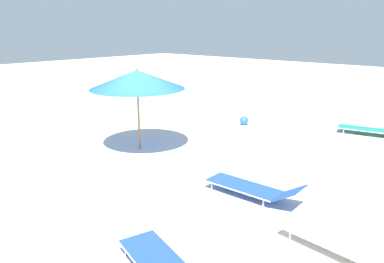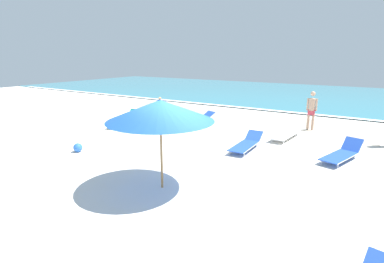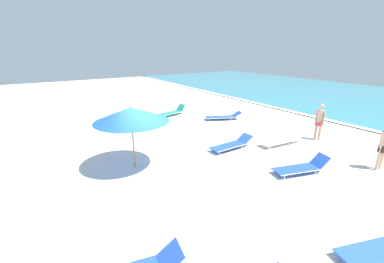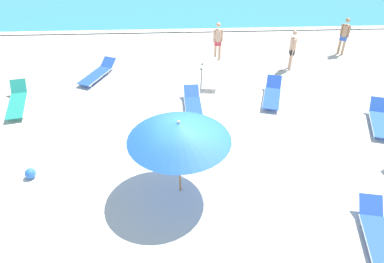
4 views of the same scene
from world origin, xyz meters
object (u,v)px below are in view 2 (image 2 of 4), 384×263
sun_lounger_beside_umbrella (342,154)px  sun_lounger_mid_beach_pair_b (287,133)px  sun_lounger_near_water_left (246,144)px  beach_umbrella (160,111)px  beachgoer_shoreline_child (312,108)px  beach_ball (78,148)px  sun_lounger_near_water_right (125,120)px  sun_lounger_under_umbrella (195,119)px

sun_lounger_beside_umbrella → sun_lounger_mid_beach_pair_b: size_ratio=0.87×
sun_lounger_near_water_left → sun_lounger_mid_beach_pair_b: size_ratio=0.88×
beach_umbrella → beachgoer_shoreline_child: 8.78m
sun_lounger_mid_beach_pair_b → beachgoer_shoreline_child: 2.15m
sun_lounger_mid_beach_pair_b → beachgoer_shoreline_child: size_ratio=1.36×
sun_lounger_mid_beach_pair_b → beach_ball: size_ratio=7.66×
sun_lounger_near_water_right → beach_ball: size_ratio=7.37×
sun_lounger_under_umbrella → sun_lounger_near_water_right: sun_lounger_near_water_right is taller
sun_lounger_under_umbrella → sun_lounger_beside_umbrella: bearing=6.9°
beach_umbrella → sun_lounger_near_water_right: 7.85m
sun_lounger_under_umbrella → sun_lounger_near_water_left: size_ratio=1.07×
sun_lounger_under_umbrella → sun_lounger_near_water_left: bearing=-10.8°
sun_lounger_near_water_right → sun_lounger_mid_beach_pair_b: bearing=1.8°
beach_umbrella → beachgoer_shoreline_child: size_ratio=1.51×
sun_lounger_near_water_right → sun_lounger_mid_beach_pair_b: (7.39, 1.84, -0.01)m
beach_umbrella → sun_lounger_beside_umbrella: 6.28m
sun_lounger_beside_umbrella → sun_lounger_mid_beach_pair_b: bearing=158.1°
sun_lounger_near_water_right → sun_lounger_near_water_left: bearing=-16.6°
sun_lounger_near_water_right → beachgoer_shoreline_child: 8.79m
sun_lounger_under_umbrella → beachgoer_shoreline_child: size_ratio=1.28×
beach_umbrella → beach_ball: 4.76m
sun_lounger_near_water_left → sun_lounger_mid_beach_pair_b: 2.49m
sun_lounger_near_water_left → beachgoer_shoreline_child: bearing=71.1°
sun_lounger_near_water_left → sun_lounger_mid_beach_pair_b: (0.82, 2.35, -0.00)m
sun_lounger_beside_umbrella → sun_lounger_near_water_left: (-3.08, -0.57, -0.01)m
sun_lounger_beside_umbrella → sun_lounger_near_water_left: 3.13m
beach_ball → sun_lounger_near_water_right: bearing=112.7°
beachgoer_shoreline_child → beach_ball: bearing=46.7°
sun_lounger_near_water_left → sun_lounger_near_water_right: sun_lounger_near_water_right is taller
beachgoer_shoreline_child → beach_ball: beachgoer_shoreline_child is taller
beach_umbrella → sun_lounger_near_water_right: beach_umbrella is taller
sun_lounger_near_water_left → sun_lounger_near_water_right: 6.59m
sun_lounger_under_umbrella → sun_lounger_near_water_right: (-2.64, -2.24, 0.01)m
sun_lounger_beside_umbrella → sun_lounger_mid_beach_pair_b: 2.88m
sun_lounger_near_water_left → sun_lounger_mid_beach_pair_b: sun_lounger_mid_beach_pair_b is taller
sun_lounger_beside_umbrella → beach_ball: sun_lounger_beside_umbrella is taller
beach_umbrella → sun_lounger_near_water_right: size_ratio=1.15×
sun_lounger_mid_beach_pair_b → beach_ball: sun_lounger_mid_beach_pair_b is taller
beachgoer_shoreline_child → beach_ball: 10.00m
beachgoer_shoreline_child → sun_lounger_near_water_left: bearing=68.1°
beach_umbrella → sun_lounger_beside_umbrella: size_ratio=1.27×
beach_umbrella → sun_lounger_near_water_right: (-6.00, 4.73, -1.80)m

